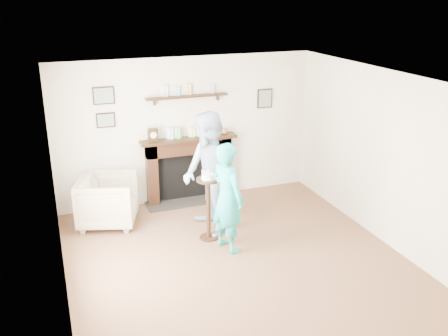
{
  "coord_description": "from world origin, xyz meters",
  "views": [
    {
      "loc": [
        -2.25,
        -5.48,
        3.54
      ],
      "look_at": [
        0.09,
        0.9,
        1.09
      ],
      "focal_mm": 40.0,
      "sensor_mm": 36.0,
      "label": 1
    }
  ],
  "objects": [
    {
      "name": "woman",
      "position": [
        -0.0,
        0.5,
        0.0
      ],
      "size": [
        0.56,
        0.68,
        1.6
      ],
      "primitive_type": "imported",
      "rotation": [
        0.0,
        0.0,
        1.91
      ],
      "color": "#1FB2A5",
      "rests_on": "ground"
    },
    {
      "name": "ground",
      "position": [
        0.0,
        0.0,
        0.0
      ],
      "size": [
        5.0,
        5.0,
        0.0
      ],
      "primitive_type": "plane",
      "color": "brown",
      "rests_on": "ground"
    },
    {
      "name": "pedestal_table",
      "position": [
        -0.15,
        0.9,
        0.68
      ],
      "size": [
        0.34,
        0.34,
        1.1
      ],
      "color": "black",
      "rests_on": "ground"
    },
    {
      "name": "man",
      "position": [
        -0.06,
        1.11,
        0.0
      ],
      "size": [
        0.79,
        0.97,
        1.88
      ],
      "primitive_type": "imported",
      "rotation": [
        0.0,
        0.0,
        -1.48
      ],
      "color": "#ABBDD6",
      "rests_on": "ground"
    },
    {
      "name": "room_shell",
      "position": [
        -0.0,
        0.7,
        1.62
      ],
      "size": [
        4.54,
        5.02,
        2.52
      ],
      "color": "silver",
      "rests_on": "ground"
    },
    {
      "name": "armchair",
      "position": [
        -1.48,
        1.9,
        0.0
      ],
      "size": [
        1.1,
        1.08,
        0.8
      ],
      "primitive_type": "imported",
      "rotation": [
        0.0,
        0.0,
        1.26
      ],
      "color": "#C1B18F",
      "rests_on": "ground"
    }
  ]
}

